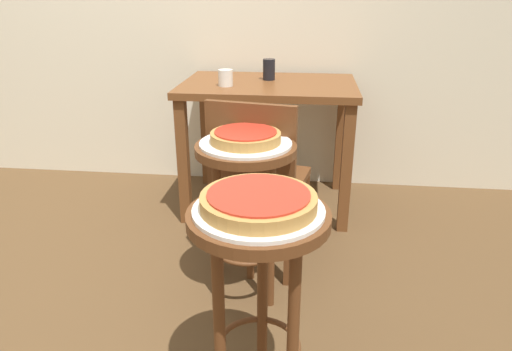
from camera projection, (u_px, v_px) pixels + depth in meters
ground_plane at (77, 317)px, 1.96m from camera, size 6.00×6.00×0.00m
stool_foreground at (258, 267)px, 1.36m from camera, size 0.41×0.41×0.71m
serving_plate_foreground at (259, 210)px, 1.29m from camera, size 0.37×0.37×0.01m
pizza_foreground at (259, 201)px, 1.28m from camera, size 0.33×0.33×0.05m
stool_middle at (246, 186)px, 1.91m from camera, size 0.41×0.41×0.71m
serving_plate_middle at (246, 144)px, 1.84m from camera, size 0.37×0.37×0.01m
pizza_middle at (246, 137)px, 1.83m from camera, size 0.28×0.28×0.05m
dining_table at (269, 104)px, 2.75m from camera, size 1.01×0.70×0.78m
cup_near_edge at (226, 78)px, 2.59m from camera, size 0.08×0.08×0.09m
cup_far_edge at (269, 69)px, 2.76m from camera, size 0.07×0.07×0.12m
wooden_chair at (258, 179)px, 2.16m from camera, size 0.47×0.47×0.85m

